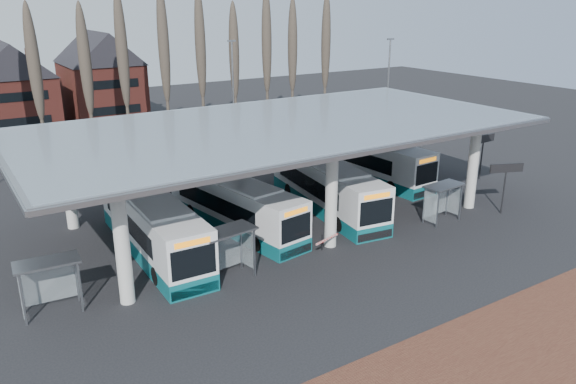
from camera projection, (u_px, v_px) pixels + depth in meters
ground at (357, 261)px, 30.87m from camera, size 140.00×140.00×0.00m
brick_strip at (559, 378)px, 21.31m from camera, size 70.00×10.00×0.03m
station_canopy at (280, 133)px, 35.40m from camera, size 32.00×16.00×6.34m
poplar_row at (144, 53)px, 54.31m from camera, size 45.10×1.10×14.50m
lamp_post_b at (233, 93)px, 52.91m from camera, size 0.80×0.16×10.17m
lamp_post_c at (388, 89)px, 55.29m from camera, size 0.80×0.16×10.17m
bus_0 at (153, 226)px, 31.58m from camera, size 2.90×12.16×3.36m
bus_1 at (234, 205)px, 35.01m from camera, size 4.10×11.69×3.18m
bus_2 at (326, 187)px, 38.16m from camera, size 4.12×12.25×3.34m
bus_3 at (368, 159)px, 44.90m from camera, size 3.25×12.17×3.35m
shelter_0 at (48, 274)px, 25.32m from camera, size 2.89×1.60×2.60m
shelter_1 at (226, 243)px, 28.38m from camera, size 3.12×1.85×2.74m
shelter_2 at (442, 194)px, 35.97m from camera, size 2.79×1.55×2.51m
info_sign_0 at (506, 172)px, 36.93m from camera, size 2.21×0.99×3.47m
info_sign_1 at (483, 142)px, 44.11m from camera, size 2.43×0.16×3.62m
barrier at (326, 240)px, 31.77m from camera, size 1.89×0.79×0.97m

